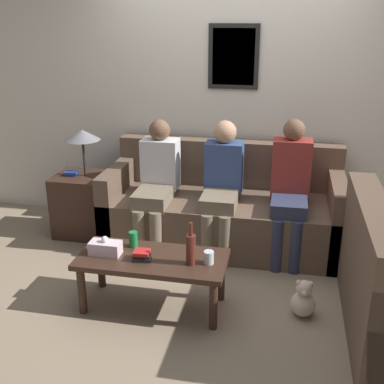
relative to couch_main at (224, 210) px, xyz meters
name	(u,v)px	position (x,y,z in m)	size (l,w,h in m)	color
ground_plane	(214,267)	(0.00, -0.55, -0.32)	(16.00, 16.00, 0.00)	gray
wall_back	(233,98)	(0.00, 0.50, 0.98)	(9.00, 0.08, 2.60)	silver
couch_main	(224,210)	(0.00, 0.00, 0.00)	(2.19, 0.94, 0.92)	brown
coffee_table	(152,264)	(-0.36, -1.22, 0.03)	(1.09, 0.50, 0.41)	#382319
side_table_with_lamp	(82,199)	(-1.40, -0.10, 0.04)	(0.48, 0.48, 1.06)	#382319
wine_bottle	(191,249)	(-0.06, -1.27, 0.22)	(0.07, 0.07, 0.32)	#562319
drinking_glass	(209,257)	(0.06, -1.24, 0.14)	(0.07, 0.07, 0.10)	silver
book_stack	(142,255)	(-0.42, -1.28, 0.13)	(0.14, 0.12, 0.07)	black
soda_can	(133,239)	(-0.54, -1.09, 0.15)	(0.07, 0.07, 0.12)	#197A38
tissue_box	(105,248)	(-0.71, -1.25, 0.15)	(0.23, 0.12, 0.15)	silver
person_left	(157,180)	(-0.60, -0.19, 0.32)	(0.34, 0.66, 1.18)	#756651
person_middle	(222,182)	(0.00, -0.17, 0.34)	(0.34, 0.63, 1.19)	#756651
person_right	(290,185)	(0.61, -0.17, 0.35)	(0.34, 0.61, 1.24)	#2D334C
teddy_bear	(303,300)	(0.75, -1.13, -0.20)	(0.18, 0.18, 0.29)	beige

